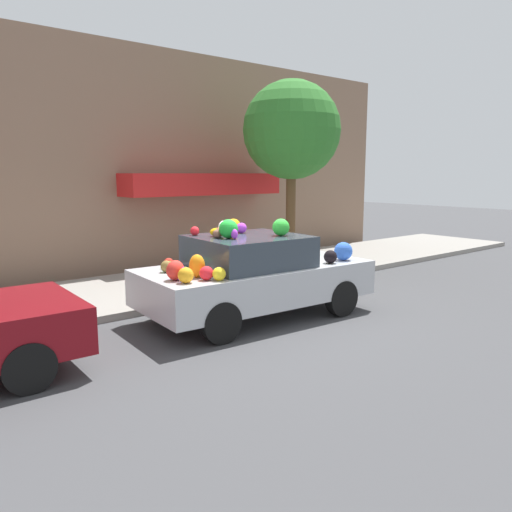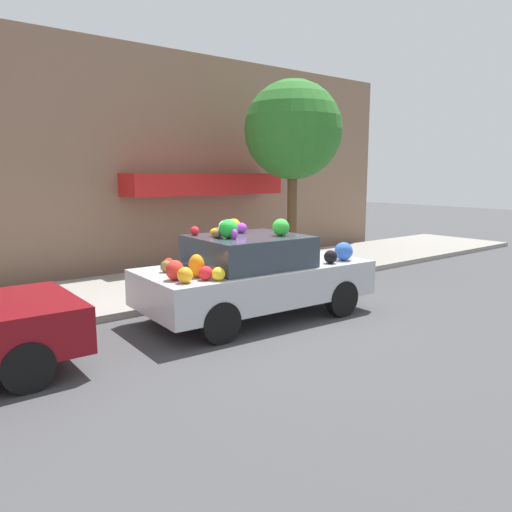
% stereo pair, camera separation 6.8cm
% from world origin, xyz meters
% --- Properties ---
extents(ground_plane, '(60.00, 60.00, 0.00)m').
position_xyz_m(ground_plane, '(0.00, 0.00, 0.00)').
color(ground_plane, '#424244').
extents(sidewalk_curb, '(24.00, 3.20, 0.13)m').
position_xyz_m(sidewalk_curb, '(0.00, 2.70, 0.06)').
color(sidewalk_curb, gray).
rests_on(sidewalk_curb, ground).
extents(building_facade, '(18.00, 1.20, 5.51)m').
position_xyz_m(building_facade, '(0.13, 4.91, 2.72)').
color(building_facade, '#846651').
rests_on(building_facade, ground).
extents(street_tree, '(2.40, 2.40, 4.56)m').
position_xyz_m(street_tree, '(3.28, 2.51, 3.47)').
color(street_tree, brown).
rests_on(street_tree, sidewalk_curb).
extents(fire_hydrant, '(0.20, 0.20, 0.70)m').
position_xyz_m(fire_hydrant, '(-0.16, 1.66, 0.47)').
color(fire_hydrant, red).
rests_on(fire_hydrant, sidewalk_curb).
extents(art_car, '(4.06, 2.03, 1.72)m').
position_xyz_m(art_car, '(-0.05, -0.16, 0.75)').
color(art_car, '#B7BABF').
rests_on(art_car, ground).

